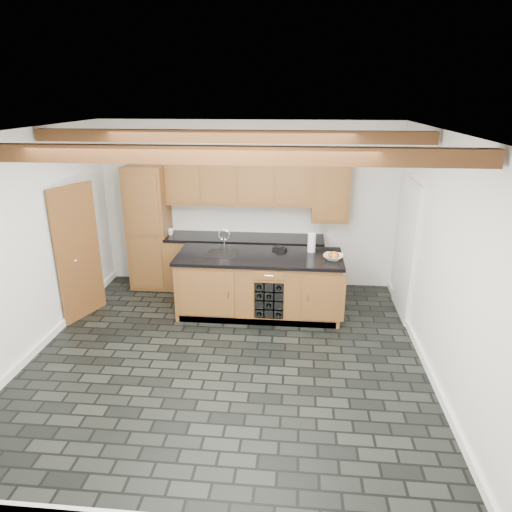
{
  "coord_description": "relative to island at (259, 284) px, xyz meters",
  "views": [
    {
      "loc": [
        0.85,
        -5.05,
        3.18
      ],
      "look_at": [
        0.3,
        0.8,
        1.09
      ],
      "focal_mm": 32.0,
      "sensor_mm": 36.0,
      "label": 1
    }
  ],
  "objects": [
    {
      "name": "faucet",
      "position": [
        -0.56,
        0.05,
        0.5
      ],
      "size": [
        0.45,
        0.4,
        0.34
      ],
      "color": "black",
      "rests_on": "island"
    },
    {
      "name": "paper_towel",
      "position": [
        0.77,
        0.24,
        0.61
      ],
      "size": [
        0.12,
        0.12,
        0.29
      ],
      "primitive_type": "cylinder",
      "color": "white",
      "rests_on": "island"
    },
    {
      "name": "kitchen_scale",
      "position": [
        0.29,
        0.27,
        0.49
      ],
      "size": [
        0.23,
        0.18,
        0.06
      ],
      "rotation": [
        0.0,
        0.0,
        -0.4
      ],
      "color": "black",
      "rests_on": "island"
    },
    {
      "name": "back_cabinetry",
      "position": [
        -0.68,
        0.95,
        0.51
      ],
      "size": [
        3.65,
        0.62,
        2.2
      ],
      "color": "brown",
      "rests_on": "ground"
    },
    {
      "name": "island",
      "position": [
        0.0,
        0.0,
        0.0
      ],
      "size": [
        2.48,
        0.96,
        0.93
      ],
      "color": "brown",
      "rests_on": "ground"
    },
    {
      "name": "mug",
      "position": [
        -1.6,
        0.9,
        0.52
      ],
      "size": [
        0.12,
        0.12,
        0.1
      ],
      "primitive_type": "imported",
      "rotation": [
        0.0,
        0.0,
        0.14
      ],
      "color": "white",
      "rests_on": "back_cabinetry"
    },
    {
      "name": "fruit_cluster",
      "position": [
        1.07,
        -0.07,
        0.54
      ],
      "size": [
        0.16,
        0.17,
        0.07
      ],
      "color": "red",
      "rests_on": "fruit_bowl"
    },
    {
      "name": "room_shell",
      "position": [
        -0.39,
        -0.75,
        1.06
      ],
      "size": [
        5.01,
        5.0,
        5.0
      ],
      "color": "white",
      "rests_on": "ground"
    },
    {
      "name": "ground",
      "position": [
        -0.31,
        -1.28,
        -0.46
      ],
      "size": [
        5.0,
        5.0,
        0.0
      ],
      "primitive_type": "plane",
      "color": "black",
      "rests_on": "ground"
    },
    {
      "name": "fruit_bowl",
      "position": [
        1.07,
        -0.07,
        0.5
      ],
      "size": [
        0.34,
        0.34,
        0.07
      ],
      "primitive_type": "imported",
      "rotation": [
        0.0,
        0.0,
        -0.24
      ],
      "color": "silver",
      "rests_on": "island"
    }
  ]
}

